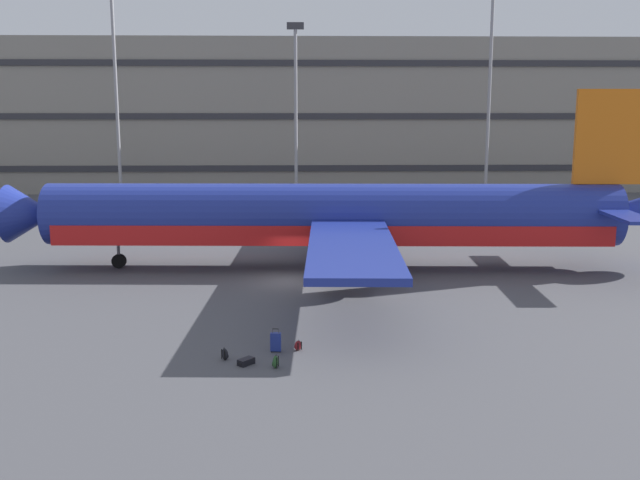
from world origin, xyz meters
TOP-DOWN VIEW (x-y plane):
  - ground_plane at (0.00, 0.00)m, footprint 600.00×600.00m
  - terminal_structure at (0.00, 51.98)m, footprint 137.35×15.28m
  - airliner at (2.92, 3.42)m, footprint 42.31×34.19m
  - light_mast_left at (-18.98, 37.46)m, footprint 1.80×0.50m
  - light_mast_center_left at (0.13, 37.46)m, footprint 1.80×0.50m
  - light_mast_center_right at (21.03, 37.46)m, footprint 1.80×0.50m
  - suitcase_black at (-0.55, -12.61)m, footprint 0.46×0.26m
  - suitcase_scuffed at (-1.69, -14.15)m, footprint 0.72×0.75m
  - backpack_small at (-2.59, -13.56)m, footprint 0.39×0.40m
  - backpack_large at (0.38, -12.47)m, footprint 0.42×0.41m
  - backpack_upright at (-0.51, -14.56)m, footprint 0.31×0.40m

SIDE VIEW (x-z plane):
  - ground_plane at x=0.00m, z-range 0.00..0.00m
  - suitcase_scuffed at x=-1.69m, z-range 0.00..0.26m
  - backpack_large at x=0.38m, z-range -0.03..0.45m
  - backpack_small at x=-2.59m, z-range -0.03..0.51m
  - backpack_upright at x=-0.51m, z-range -0.03..0.53m
  - suitcase_black at x=-0.55m, z-range -0.08..0.96m
  - airliner at x=2.92m, z-range -2.32..8.94m
  - terminal_structure at x=0.00m, z-range 0.00..18.26m
  - light_mast_center_left at x=0.13m, z-range 1.64..20.61m
  - light_mast_center_right at x=21.03m, z-range 1.71..24.91m
  - light_mast_left at x=-18.98m, z-range 1.75..27.82m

